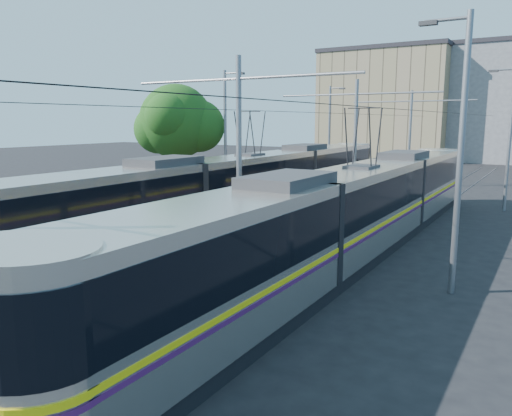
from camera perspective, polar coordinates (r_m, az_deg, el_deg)
The scene contains 12 objects.
ground at distance 13.17m, azimuth -21.77°, elevation -13.30°, with size 160.00×160.00×0.00m, color black.
platform at distance 26.52m, azimuth 8.77°, elevation -0.80°, with size 4.00×50.00×0.30m, color gray.
tactile_strip_left at distance 27.07m, azimuth 5.94°, elevation -0.19°, with size 0.70×50.00×0.01m, color gray.
tactile_strip_right at distance 25.99m, azimuth 11.73°, elevation -0.77°, with size 0.70×50.00×0.01m, color gray.
rails at distance 26.55m, azimuth 8.76°, elevation -1.09°, with size 8.71×70.00×0.03m.
tram_left at distance 25.74m, azimuth -0.68°, elevation 2.50°, with size 2.43×32.31×5.50m.
tram_right at distance 19.34m, azimuth 11.82°, elevation 0.26°, with size 2.43×29.92×5.50m.
catenary at distance 23.46m, azimuth 6.36°, elevation 8.62°, with size 9.20×70.00×7.00m.
street_lamps at distance 29.82m, azimuth 11.95°, elevation 8.08°, with size 15.18×38.22×8.00m.
shelter at distance 23.75m, azimuth 9.40°, elevation 1.30°, with size 1.00×1.23×2.34m.
tree at distance 31.40m, azimuth -8.43°, elevation 9.60°, with size 5.00×4.62×7.26m.
building_left at distance 70.03m, azimuth 14.96°, elevation 11.30°, with size 16.32×12.24×14.18m.
Camera 1 is at (9.86, -7.13, 5.04)m, focal length 35.00 mm.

